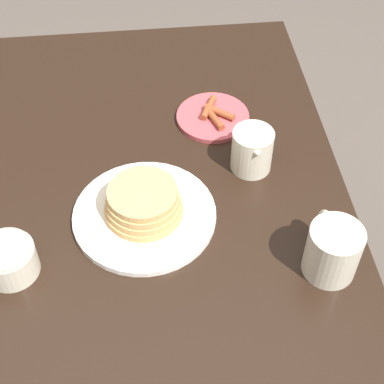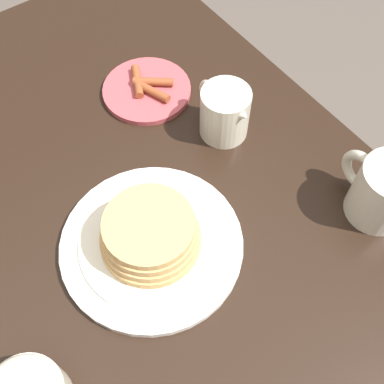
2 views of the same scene
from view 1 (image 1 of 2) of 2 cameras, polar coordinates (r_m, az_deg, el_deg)
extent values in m
cube|color=black|center=(1.05, -6.59, -3.80)|extent=(1.22, 0.83, 0.03)
cube|color=black|center=(1.72, 5.83, 4.04)|extent=(0.07, 0.07, 0.71)
cube|color=black|center=(1.75, -17.79, 2.14)|extent=(0.07, 0.07, 0.71)
cylinder|color=white|center=(1.05, -4.62, -2.26)|extent=(0.25, 0.25, 0.01)
cylinder|color=beige|center=(1.04, -4.65, -1.98)|extent=(0.20, 0.20, 0.00)
cylinder|color=tan|center=(1.03, -4.68, -1.67)|extent=(0.14, 0.14, 0.01)
cylinder|color=tan|center=(1.02, -4.72, -1.18)|extent=(0.13, 0.13, 0.01)
cylinder|color=tan|center=(1.01, -4.77, -0.68)|extent=(0.13, 0.13, 0.01)
cylinder|color=tan|center=(1.00, -4.82, -0.16)|extent=(0.12, 0.12, 0.01)
cylinder|color=#B2474C|center=(1.23, 2.03, 7.26)|extent=(0.15, 0.15, 0.01)
cylinder|color=brown|center=(1.21, 2.15, 7.18)|extent=(0.07, 0.04, 0.01)
cylinder|color=brown|center=(1.23, 1.59, 8.17)|extent=(0.07, 0.04, 0.01)
cylinder|color=brown|center=(1.22, 2.68, 7.73)|extent=(0.05, 0.06, 0.01)
cylinder|color=beige|center=(0.97, 13.48, -5.62)|extent=(0.09, 0.09, 0.10)
torus|color=beige|center=(0.99, 12.83, -3.61)|extent=(0.07, 0.01, 0.07)
cylinder|color=brown|center=(0.94, 13.92, -4.16)|extent=(0.08, 0.08, 0.00)
cylinder|color=beige|center=(1.11, 5.84, 4.04)|extent=(0.08, 0.08, 0.09)
cone|color=beige|center=(1.06, 6.29, 3.92)|extent=(0.04, 0.03, 0.04)
torus|color=beige|center=(1.13, 5.53, 5.72)|extent=(0.05, 0.01, 0.05)
cylinder|color=beige|center=(1.00, -17.30, -6.36)|extent=(0.09, 0.09, 0.05)
ellipsoid|color=beige|center=(0.98, -17.70, -5.32)|extent=(0.09, 0.09, 0.03)
sphere|color=beige|center=(0.96, -17.94, -4.67)|extent=(0.02, 0.02, 0.02)
camera|label=2|loc=(0.47, -24.15, 19.19)|focal=45.00mm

